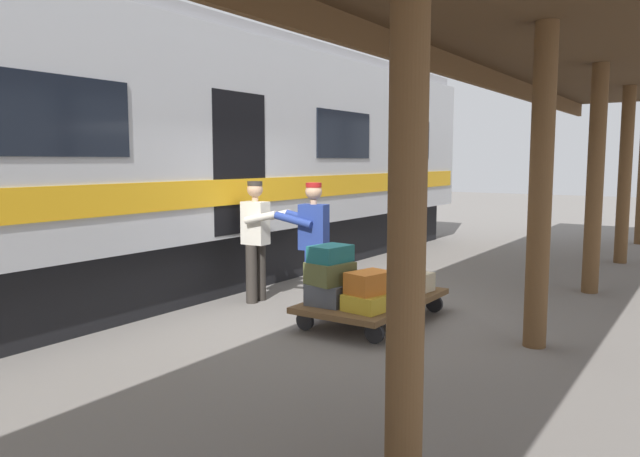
# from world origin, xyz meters

# --- Properties ---
(ground_plane) EXTENTS (60.00, 60.00, 0.00)m
(ground_plane) POSITION_xyz_m (0.00, 0.00, 0.00)
(ground_plane) COLOR slate
(platform_canopy) EXTENTS (3.20, 20.00, 3.56)m
(platform_canopy) POSITION_xyz_m (-2.13, -0.00, 3.27)
(platform_canopy) COLOR brown
(platform_canopy) RESTS_ON ground_plane
(train_car) EXTENTS (3.02, 16.14, 4.00)m
(train_car) POSITION_xyz_m (3.45, -0.00, 2.06)
(train_car) COLOR #B7BABF
(train_car) RESTS_ON ground_plane
(luggage_cart) EXTENTS (1.16, 2.05, 0.30)m
(luggage_cart) POSITION_xyz_m (-0.25, 0.05, 0.25)
(luggage_cart) COLOR brown
(luggage_cart) RESTS_ON ground_plane
(suitcase_black_hardshell) EXTENTS (0.51, 0.62, 0.22)m
(suitcase_black_hardshell) POSITION_xyz_m (-0.51, 0.05, 0.41)
(suitcase_black_hardshell) COLOR black
(suitcase_black_hardshell) RESTS_ON luggage_cart
(suitcase_slate_roller) EXTENTS (0.46, 0.54, 0.25)m
(suitcase_slate_roller) POSITION_xyz_m (0.01, 0.62, 0.42)
(suitcase_slate_roller) COLOR #4C515B
(suitcase_slate_roller) RESTS_ON luggage_cart
(suitcase_burgundy_valise) EXTENTS (0.51, 0.47, 0.24)m
(suitcase_burgundy_valise) POSITION_xyz_m (0.01, 0.05, 0.41)
(suitcase_burgundy_valise) COLOR maroon
(suitcase_burgundy_valise) RESTS_ON luggage_cart
(suitcase_cream_canvas) EXTENTS (0.44, 0.57, 0.24)m
(suitcase_cream_canvas) POSITION_xyz_m (-0.51, -0.51, 0.42)
(suitcase_cream_canvas) COLOR beige
(suitcase_cream_canvas) RESTS_ON luggage_cart
(suitcase_yellow_case) EXTENTS (0.50, 0.60, 0.19)m
(suitcase_yellow_case) POSITION_xyz_m (-0.51, 0.62, 0.39)
(suitcase_yellow_case) COLOR gold
(suitcase_yellow_case) RESTS_ON luggage_cart
(suitcase_gray_aluminum) EXTENTS (0.50, 0.59, 0.19)m
(suitcase_gray_aluminum) POSITION_xyz_m (0.01, -0.51, 0.39)
(suitcase_gray_aluminum) COLOR #9EA0A5
(suitcase_gray_aluminum) RESTS_ON luggage_cart
(suitcase_orange_carryall) EXTENTS (0.46, 0.56, 0.25)m
(suitcase_orange_carryall) POSITION_xyz_m (-0.49, 0.60, 0.61)
(suitcase_orange_carryall) COLOR #CC6B23
(suitcase_orange_carryall) RESTS_ON suitcase_yellow_case
(suitcase_olive_duffel) EXTENTS (0.52, 0.57, 0.26)m
(suitcase_olive_duffel) POSITION_xyz_m (0.01, 0.65, 0.67)
(suitcase_olive_duffel) COLOR brown
(suitcase_olive_duffel) RESTS_ON suitcase_slate_roller
(suitcase_teal_softside) EXTENTS (0.40, 0.52, 0.20)m
(suitcase_teal_softside) POSITION_xyz_m (0.02, 0.63, 0.90)
(suitcase_teal_softside) COLOR #1E666B
(suitcase_teal_softside) RESTS_ON suitcase_olive_duffel
(porter_in_overalls) EXTENTS (0.71, 0.51, 1.70)m
(porter_in_overalls) POSITION_xyz_m (0.68, 0.05, 0.93)
(porter_in_overalls) COLOR navy
(porter_in_overalls) RESTS_ON ground_plane
(porter_by_door) EXTENTS (0.68, 0.44, 1.70)m
(porter_by_door) POSITION_xyz_m (1.61, 0.07, 0.93)
(porter_by_door) COLOR #332D28
(porter_by_door) RESTS_ON ground_plane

